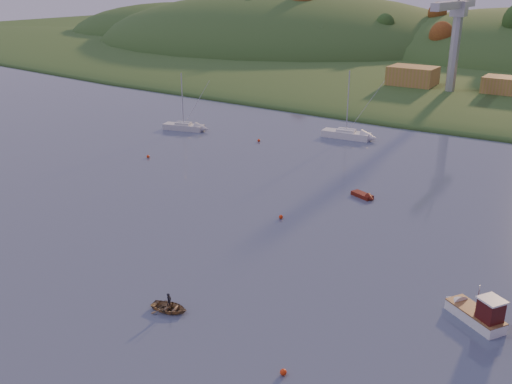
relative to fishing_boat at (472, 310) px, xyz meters
The scene contains 18 objects.
shore_slope 138.12m from the fishing_boat, 102.37° to the left, with size 640.00×150.00×7.00m, color #2C4B1E.
hill_left_far 264.84m from the fishing_boat, 135.72° to the left, with size 120.00×100.00×32.00m, color #2C4B1E.
hill_left 207.78m from the fishing_boat, 125.14° to the left, with size 170.00×140.00×44.00m, color #2C4B1E.
hillside_trees 157.72m from the fishing_boat, 100.82° to the left, with size 280.00×50.00×32.00m, color #1F4418, non-canonical shape.
wharf 95.15m from the fishing_boat, 104.98° to the left, with size 42.00×16.00×2.40m, color slate.
shed_west 100.31m from the fishing_boat, 112.03° to the left, with size 11.00×8.00×4.80m, color #A48436.
shed_east 95.43m from the fishing_boat, 100.02° to the left, with size 9.00×7.00×4.00m, color #A48436.
dock_crane 93.94m from the fishing_boat, 107.36° to the left, with size 3.20×28.00×20.30m.
fishing_boat is the anchor object (origin of this frame).
sailboat_near 72.35m from the fishing_boat, 149.93° to the left, with size 8.13×4.26×10.81m.
sailboat_far 58.85m from the fishing_boat, 125.40° to the left, with size 8.97×3.52×12.13m.
canoe 25.95m from the fishing_boat, 149.25° to the right, with size 2.40×3.36×0.70m, color olive.
paddler 25.95m from the fishing_boat, 149.25° to the right, with size 0.54×0.35×1.48m, color black.
red_tender 28.64m from the fishing_boat, 131.18° to the left, with size 3.84×2.50×1.24m.
buoy_0 17.95m from the fishing_boat, 122.31° to the right, with size 0.50×0.50×0.50m, color red.
buoy_1 26.50m from the fishing_boat, 158.89° to the left, with size 0.50×0.50×0.50m, color red.
buoy_2 58.69m from the fishing_boat, 161.09° to the left, with size 0.50×0.50×0.50m, color red.
buoy_3 58.96m from the fishing_boat, 141.10° to the left, with size 0.50×0.50×0.50m, color red.
Camera 1 is at (37.29, -14.84, 27.26)m, focal length 40.00 mm.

